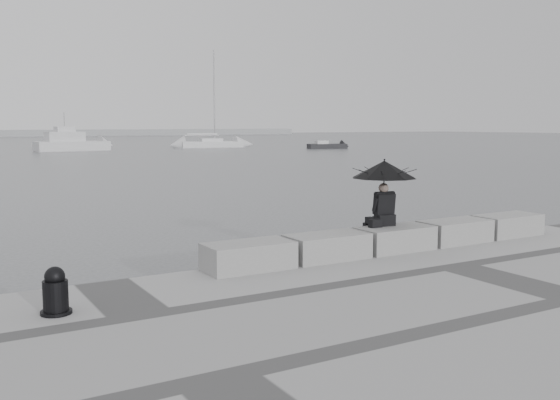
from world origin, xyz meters
TOP-DOWN VIEW (x-y plane):
  - ground at (0.00, 0.00)m, footprint 360.00×360.00m
  - stone_block_far_left at (-3.40, -0.45)m, footprint 1.60×0.80m
  - stone_block_left at (-1.70, -0.45)m, footprint 1.60×0.80m
  - stone_block_centre at (0.00, -0.45)m, footprint 1.60×0.80m
  - stone_block_right at (1.70, -0.45)m, footprint 1.60×0.80m
  - stone_block_far_right at (3.40, -0.45)m, footprint 1.60×0.80m
  - seated_person at (-0.09, -0.18)m, footprint 1.35×1.35m
  - bag at (-0.41, -0.31)m, footprint 0.26×0.15m
  - mooring_bollard at (-6.90, -1.46)m, footprint 0.43×0.43m
  - sailboat_right at (25.26, 65.84)m, footprint 8.42×3.54m
  - motor_cruiser at (7.14, 64.41)m, footprint 8.43×3.66m
  - small_motorboat at (36.37, 54.99)m, footprint 5.15×2.71m

SIDE VIEW (x-z plane):
  - ground at x=0.00m, z-range 0.00..0.00m
  - small_motorboat at x=36.37m, z-range -0.23..0.87m
  - sailboat_right at x=25.26m, z-range -5.93..6.97m
  - stone_block_far_left at x=-3.40m, z-range 0.50..1.00m
  - stone_block_left at x=-1.70m, z-range 0.50..1.00m
  - stone_block_centre at x=0.00m, z-range 0.50..1.00m
  - stone_block_right at x=1.70m, z-range 0.50..1.00m
  - stone_block_far_right at x=3.40m, z-range 0.50..1.00m
  - mooring_bollard at x=-6.90m, z-range 0.45..1.12m
  - motor_cruiser at x=7.14m, z-range -1.36..3.14m
  - bag at x=-0.41m, z-range 1.00..1.17m
  - seated_person at x=-0.09m, z-range 1.34..2.73m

